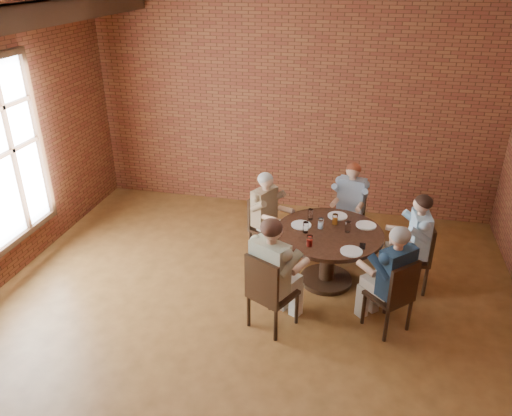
% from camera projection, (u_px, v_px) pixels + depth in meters
% --- Properties ---
extents(floor, '(7.00, 7.00, 0.00)m').
position_uv_depth(floor, '(239.00, 337.00, 5.59)').
color(floor, brown).
rests_on(floor, ground).
extents(ceiling, '(7.00, 7.00, 0.00)m').
position_uv_depth(ceiling, '(233.00, 13.00, 4.09)').
color(ceiling, white).
rests_on(ceiling, wall_back).
extents(wall_back, '(7.00, 0.00, 7.00)m').
position_uv_depth(wall_back, '(292.00, 108.00, 7.90)').
color(wall_back, brown).
rests_on(wall_back, ground).
extents(dining_table, '(1.35, 1.35, 0.75)m').
position_uv_depth(dining_table, '(328.00, 247.00, 6.34)').
color(dining_table, black).
rests_on(dining_table, floor).
extents(chair_a, '(0.45, 0.45, 0.92)m').
position_uv_depth(chair_a, '(418.00, 254.00, 6.24)').
color(chair_a, black).
rests_on(chair_a, floor).
extents(diner_a, '(0.68, 0.57, 1.30)m').
position_uv_depth(diner_a, '(413.00, 243.00, 6.18)').
color(diner_a, teal).
rests_on(diner_a, floor).
extents(chair_b, '(0.46, 0.46, 0.90)m').
position_uv_depth(chair_b, '(350.00, 212.00, 7.30)').
color(chair_b, black).
rests_on(chair_b, floor).
extents(diner_b, '(0.59, 0.68, 1.27)m').
position_uv_depth(diner_b, '(350.00, 206.00, 7.17)').
color(diner_b, gray).
rests_on(diner_b, floor).
extents(chair_c, '(0.53, 0.53, 0.90)m').
position_uv_depth(chair_c, '(263.00, 224.00, 6.98)').
color(chair_c, black).
rests_on(chair_c, floor).
extents(diner_c, '(0.75, 0.71, 1.26)m').
position_uv_depth(diner_c, '(267.00, 217.00, 6.87)').
color(diner_c, brown).
rests_on(diner_c, floor).
extents(chair_d, '(0.61, 0.61, 0.97)m').
position_uv_depth(chair_d, '(268.00, 291.00, 5.51)').
color(chair_d, black).
rests_on(chair_d, floor).
extents(diner_d, '(0.81, 0.87, 1.38)m').
position_uv_depth(diner_d, '(273.00, 274.00, 5.49)').
color(diner_d, tan).
rests_on(diner_d, floor).
extents(chair_e, '(0.59, 0.59, 0.93)m').
position_uv_depth(chair_e, '(395.00, 294.00, 5.48)').
color(chair_e, black).
rests_on(chair_e, floor).
extents(diner_e, '(0.81, 0.81, 1.31)m').
position_uv_depth(diner_e, '(391.00, 279.00, 5.47)').
color(diner_e, '#1B314B').
rests_on(diner_e, floor).
extents(plate_a, '(0.26, 0.26, 0.01)m').
position_uv_depth(plate_a, '(366.00, 225.00, 6.37)').
color(plate_a, white).
rests_on(plate_a, dining_table).
extents(plate_b, '(0.26, 0.26, 0.01)m').
position_uv_depth(plate_b, '(337.00, 216.00, 6.61)').
color(plate_b, white).
rests_on(plate_b, dining_table).
extents(plate_c, '(0.26, 0.26, 0.01)m').
position_uv_depth(plate_c, '(301.00, 225.00, 6.38)').
color(plate_c, white).
rests_on(plate_c, dining_table).
extents(plate_d, '(0.26, 0.26, 0.01)m').
position_uv_depth(plate_d, '(351.00, 251.00, 5.80)').
color(plate_d, white).
rests_on(plate_d, dining_table).
extents(glass_a, '(0.07, 0.07, 0.14)m').
position_uv_depth(glass_a, '(348.00, 227.00, 6.21)').
color(glass_a, white).
rests_on(glass_a, dining_table).
extents(glass_b, '(0.07, 0.07, 0.14)m').
position_uv_depth(glass_b, '(335.00, 219.00, 6.39)').
color(glass_b, white).
rests_on(glass_b, dining_table).
extents(glass_c, '(0.07, 0.07, 0.14)m').
position_uv_depth(glass_c, '(310.00, 214.00, 6.52)').
color(glass_c, white).
rests_on(glass_c, dining_table).
extents(glass_d, '(0.07, 0.07, 0.14)m').
position_uv_depth(glass_d, '(321.00, 223.00, 6.29)').
color(glass_d, white).
rests_on(glass_d, dining_table).
extents(glass_e, '(0.07, 0.07, 0.14)m').
position_uv_depth(glass_e, '(306.00, 227.00, 6.20)').
color(glass_e, white).
rests_on(glass_e, dining_table).
extents(glass_f, '(0.07, 0.07, 0.14)m').
position_uv_depth(glass_f, '(310.00, 241.00, 5.89)').
color(glass_f, white).
rests_on(glass_f, dining_table).
extents(smartphone, '(0.07, 0.14, 0.01)m').
position_uv_depth(smartphone, '(362.00, 246.00, 5.91)').
color(smartphone, black).
rests_on(smartphone, dining_table).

